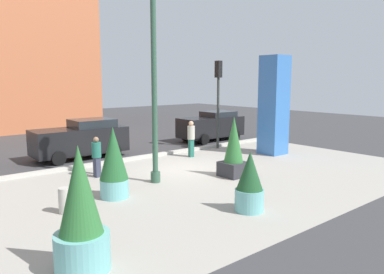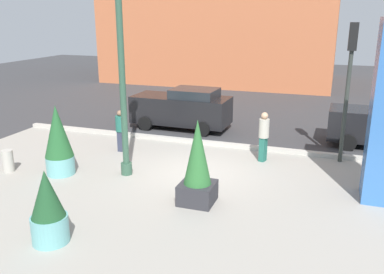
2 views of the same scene
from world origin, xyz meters
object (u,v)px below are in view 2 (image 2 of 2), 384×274
at_px(traffic_light_corner, 349,71).
at_px(pedestrian_by_curb, 264,134).
at_px(lamp_post, 121,64).
at_px(potted_plant_curbside, 48,209).
at_px(car_curb_east, 182,108).
at_px(potted_plant_mid_plaza, 58,140).
at_px(pedestrian_on_sidewalk, 121,129).
at_px(concrete_bollard, 8,161).
at_px(potted_plant_near_left, 197,166).

bearing_deg(traffic_light_corner, pedestrian_by_curb, -162.03).
distance_m(lamp_post, potted_plant_curbside, 5.13).
bearing_deg(car_curb_east, potted_plant_mid_plaza, -105.10).
bearing_deg(lamp_post, pedestrian_by_curb, 34.40).
bearing_deg(car_curb_east, potted_plant_curbside, -86.68).
bearing_deg(pedestrian_by_curb, traffic_light_corner, 17.97).
relative_size(potted_plant_curbside, pedestrian_on_sidewalk, 1.10).
relative_size(lamp_post, concrete_bollard, 9.81).
bearing_deg(potted_plant_mid_plaza, concrete_bollard, -167.59).
xyz_separation_m(potted_plant_near_left, pedestrian_on_sidewalk, (-4.18, 3.34, -0.20)).
xyz_separation_m(traffic_light_corner, pedestrian_on_sidewalk, (-7.93, -1.49, -2.33)).
relative_size(lamp_post, potted_plant_near_left, 3.08).
bearing_deg(pedestrian_on_sidewalk, concrete_bollard, -128.43).
distance_m(concrete_bollard, traffic_light_corner, 11.77).
xyz_separation_m(lamp_post, potted_plant_near_left, (2.86, -1.24, -2.51)).
distance_m(lamp_post, concrete_bollard, 5.12).
height_order(concrete_bollard, car_curb_east, car_curb_east).
bearing_deg(concrete_bollard, potted_plant_mid_plaza, 12.41).
xyz_separation_m(concrete_bollard, car_curb_east, (3.57, 7.03, 0.57)).
bearing_deg(pedestrian_on_sidewalk, lamp_post, -57.63).
xyz_separation_m(potted_plant_mid_plaza, potted_plant_near_left, (4.91, -0.57, -0.07)).
bearing_deg(potted_plant_mid_plaza, traffic_light_corner, 26.15).
xyz_separation_m(potted_plant_mid_plaza, pedestrian_on_sidewalk, (0.73, 2.77, -0.27)).
bearing_deg(potted_plant_curbside, pedestrian_by_curb, 62.56).
distance_m(potted_plant_near_left, traffic_light_corner, 6.47).
relative_size(potted_plant_mid_plaza, car_curb_east, 0.52).
xyz_separation_m(potted_plant_curbside, car_curb_east, (-0.60, 10.28, 0.11)).
height_order(lamp_post, traffic_light_corner, lamp_post).
xyz_separation_m(car_curb_east, pedestrian_by_curb, (4.25, -3.24, 0.06)).
bearing_deg(potted_plant_near_left, pedestrian_by_curb, 74.08).
xyz_separation_m(potted_plant_curbside, traffic_light_corner, (6.27, 7.89, 2.37)).
bearing_deg(traffic_light_corner, pedestrian_on_sidewalk, -169.39).
relative_size(lamp_post, potted_plant_mid_plaza, 3.18).
distance_m(concrete_bollard, pedestrian_on_sidewalk, 4.06).
relative_size(potted_plant_mid_plaza, potted_plant_curbside, 1.31).
distance_m(lamp_post, potted_plant_near_left, 4.00).
height_order(potted_plant_mid_plaza, concrete_bollard, potted_plant_mid_plaza).
height_order(lamp_post, potted_plant_mid_plaza, lamp_post).
xyz_separation_m(concrete_bollard, pedestrian_on_sidewalk, (2.51, 3.16, 0.51)).
xyz_separation_m(concrete_bollard, pedestrian_by_curb, (7.82, 3.80, 0.63)).
relative_size(concrete_bollard, car_curb_east, 0.17).
bearing_deg(pedestrian_on_sidewalk, pedestrian_by_curb, 6.83).
height_order(potted_plant_mid_plaza, potted_plant_near_left, potted_plant_near_left).
height_order(pedestrian_by_curb, pedestrian_on_sidewalk, pedestrian_by_curb).
relative_size(lamp_post, car_curb_east, 1.65).
xyz_separation_m(potted_plant_curbside, pedestrian_on_sidewalk, (-1.66, 6.41, 0.05)).
distance_m(potted_plant_curbside, traffic_light_corner, 10.36).
height_order(lamp_post, concrete_bollard, lamp_post).
height_order(traffic_light_corner, car_curb_east, traffic_light_corner).
distance_m(potted_plant_near_left, concrete_bollard, 6.73).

